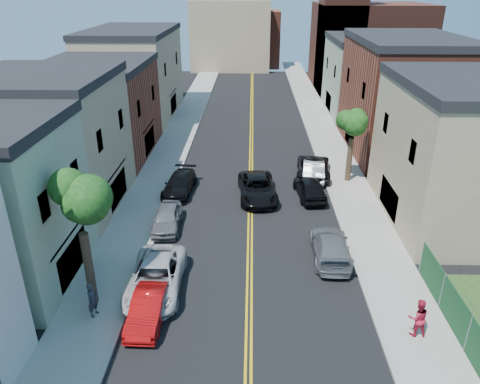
# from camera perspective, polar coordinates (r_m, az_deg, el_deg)

# --- Properties ---
(sidewalk_left) EXTENTS (3.20, 100.00, 0.15)m
(sidewalk_left) POSITION_cam_1_polar(r_m,az_deg,el_deg) (47.69, -8.18, 6.38)
(sidewalk_left) COLOR gray
(sidewalk_left) RESTS_ON ground
(sidewalk_right) EXTENTS (3.20, 100.00, 0.15)m
(sidewalk_right) POSITION_cam_1_polar(r_m,az_deg,el_deg) (47.67, 11.01, 6.17)
(sidewalk_right) COLOR gray
(sidewalk_right) RESTS_ON ground
(curb_left) EXTENTS (0.30, 100.00, 0.15)m
(curb_left) POSITION_cam_1_polar(r_m,az_deg,el_deg) (47.43, -6.08, 6.39)
(curb_left) COLOR gray
(curb_left) RESTS_ON ground
(curb_right) EXTENTS (0.30, 100.00, 0.15)m
(curb_right) POSITION_cam_1_polar(r_m,az_deg,el_deg) (47.42, 8.92, 6.22)
(curb_right) COLOR gray
(curb_right) RESTS_ON ground
(bldg_left_tan_near) EXTENTS (9.00, 10.00, 9.00)m
(bldg_left_tan_near) POSITION_cam_1_polar(r_m,az_deg,el_deg) (34.39, -22.74, 5.14)
(bldg_left_tan_near) COLOR #998466
(bldg_left_tan_near) RESTS_ON ground
(bldg_left_brick) EXTENTS (9.00, 12.00, 8.00)m
(bldg_left_brick) POSITION_cam_1_polar(r_m,az_deg,el_deg) (44.33, -17.21, 9.41)
(bldg_left_brick) COLOR brown
(bldg_left_brick) RESTS_ON ground
(bldg_left_tan_far) EXTENTS (9.00, 16.00, 9.50)m
(bldg_left_tan_far) POSITION_cam_1_polar(r_m,az_deg,el_deg) (57.29, -13.06, 13.95)
(bldg_left_tan_far) COLOR #998466
(bldg_left_tan_far) RESTS_ON ground
(bldg_right_tan) EXTENTS (9.00, 12.00, 9.00)m
(bldg_right_tan) POSITION_cam_1_polar(r_m,az_deg,el_deg) (33.50, 26.14, 4.02)
(bldg_right_tan) COLOR #998466
(bldg_right_tan) RESTS_ON ground
(bldg_right_brick) EXTENTS (9.00, 14.00, 10.00)m
(bldg_right_brick) POSITION_cam_1_polar(r_m,az_deg,el_deg) (45.92, 19.56, 10.90)
(bldg_right_brick) COLOR brown
(bldg_right_brick) RESTS_ON ground
(bldg_right_palegrn) EXTENTS (9.00, 12.00, 8.50)m
(bldg_right_palegrn) POSITION_cam_1_polar(r_m,az_deg,el_deg) (59.27, 15.58, 13.54)
(bldg_right_palegrn) COLOR gray
(bldg_right_palegrn) RESTS_ON ground
(church) EXTENTS (16.20, 14.20, 22.60)m
(church) POSITION_cam_1_polar(r_m,az_deg,el_deg) (73.90, 15.02, 18.05)
(church) COLOR #4C2319
(church) RESTS_ON ground
(backdrop_left) EXTENTS (14.00, 8.00, 12.00)m
(backdrop_left) POSITION_cam_1_polar(r_m,az_deg,el_deg) (87.15, -1.19, 18.93)
(backdrop_left) COLOR #998466
(backdrop_left) RESTS_ON ground
(backdrop_center) EXTENTS (10.00, 8.00, 10.00)m
(backdrop_center) POSITION_cam_1_polar(r_m,az_deg,el_deg) (91.14, 1.59, 18.55)
(backdrop_center) COLOR brown
(backdrop_center) RESTS_ON ground
(tree_left_mid) EXTENTS (5.20, 5.20, 9.29)m
(tree_left_mid) POSITION_cam_1_polar(r_m,az_deg,el_deg) (21.89, -19.79, 0.75)
(tree_left_mid) COLOR #37281B
(tree_left_mid) RESTS_ON sidewalk_left
(tree_right_far) EXTENTS (4.40, 4.40, 8.03)m
(tree_right_far) POSITION_cam_1_polar(r_m,az_deg,el_deg) (36.67, 14.10, 9.54)
(tree_right_far) COLOR #37281B
(tree_right_far) RESTS_ON sidewalk_right
(red_sedan) EXTENTS (1.56, 4.28, 1.40)m
(red_sedan) POSITION_cam_1_polar(r_m,az_deg,el_deg) (23.09, -11.35, -13.94)
(red_sedan) COLOR #B10B0C
(red_sedan) RESTS_ON ground
(white_pickup) EXTENTS (2.82, 5.93, 1.64)m
(white_pickup) POSITION_cam_1_polar(r_m,az_deg,el_deg) (24.80, -10.47, -10.45)
(white_pickup) COLOR silver
(white_pickup) RESTS_ON ground
(grey_car_left) EXTENTS (1.88, 4.40, 1.48)m
(grey_car_left) POSITION_cam_1_polar(r_m,az_deg,el_deg) (30.58, -9.09, -3.24)
(grey_car_left) COLOR slate
(grey_car_left) RESTS_ON ground
(black_car_left) EXTENTS (2.43, 5.15, 1.45)m
(black_car_left) POSITION_cam_1_polar(r_m,az_deg,el_deg) (35.53, -7.56, 0.97)
(black_car_left) COLOR black
(black_car_left) RESTS_ON ground
(grey_car_right) EXTENTS (2.31, 5.32, 1.52)m
(grey_car_right) POSITION_cam_1_polar(r_m,az_deg,el_deg) (27.63, 11.21, -6.65)
(grey_car_right) COLOR slate
(grey_car_right) RESTS_ON ground
(black_car_right) EXTENTS (2.40, 4.87, 1.60)m
(black_car_right) POSITION_cam_1_polar(r_m,az_deg,el_deg) (34.86, 8.71, 0.55)
(black_car_right) COLOR black
(black_car_right) RESTS_ON ground
(silver_car_right) EXTENTS (2.20, 4.99, 1.59)m
(silver_car_right) POSITION_cam_1_polar(r_m,az_deg,el_deg) (38.39, 9.14, 2.84)
(silver_car_right) COLOR #A3A7AB
(silver_car_right) RESTS_ON ground
(dark_car_right_far) EXTENTS (3.30, 6.06, 1.61)m
(dark_car_right_far) POSITION_cam_1_polar(r_m,az_deg,el_deg) (38.86, 9.11, 3.14)
(dark_car_right_far) COLOR black
(dark_car_right_far) RESTS_ON ground
(black_suv_lane) EXTENTS (3.14, 6.00, 1.61)m
(black_suv_lane) POSITION_cam_1_polar(r_m,az_deg,el_deg) (34.40, 2.17, 0.50)
(black_suv_lane) COLOR black
(black_suv_lane) RESTS_ON ground
(pedestrian_left) EXTENTS (0.61, 0.76, 1.81)m
(pedestrian_left) POSITION_cam_1_polar(r_m,az_deg,el_deg) (23.63, -17.90, -12.66)
(pedestrian_left) COLOR #292931
(pedestrian_left) RESTS_ON sidewalk_left
(pedestrian_right) EXTENTS (0.96, 0.76, 1.91)m
(pedestrian_right) POSITION_cam_1_polar(r_m,az_deg,el_deg) (22.94, 21.31, -14.39)
(pedestrian_right) COLOR #B61C34
(pedestrian_right) RESTS_ON sidewalk_right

